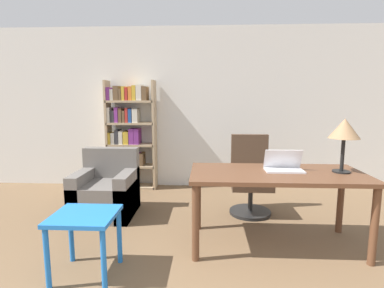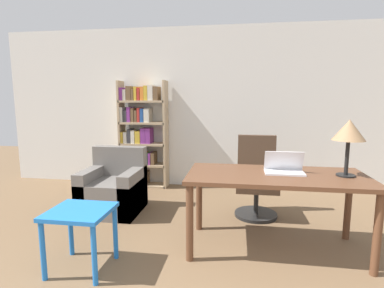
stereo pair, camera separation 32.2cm
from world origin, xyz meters
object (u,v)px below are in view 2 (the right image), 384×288
(table_lamp, at_px, (349,132))
(office_chair, at_px, (256,180))
(armchair, at_px, (114,190))
(bookshelf, at_px, (140,135))
(desk, at_px, (276,184))
(side_table_blue, at_px, (80,221))
(laptop, at_px, (284,168))

(table_lamp, xyz_separation_m, office_chair, (-0.77, 0.91, -0.75))
(office_chair, distance_m, armchair, 1.91)
(table_lamp, distance_m, bookshelf, 3.32)
(desk, bearing_deg, side_table_blue, -160.13)
(table_lamp, relative_size, armchair, 0.64)
(laptop, bearing_deg, table_lamp, -3.68)
(office_chair, relative_size, bookshelf, 0.57)
(armchair, height_order, bookshelf, bookshelf)
(table_lamp, bearing_deg, laptop, 176.32)
(desk, height_order, table_lamp, table_lamp)
(desk, bearing_deg, table_lamp, 2.23)
(side_table_blue, xyz_separation_m, bookshelf, (-0.30, 2.59, 0.45))
(table_lamp, height_order, side_table_blue, table_lamp)
(side_table_blue, distance_m, armchair, 1.41)
(office_chair, bearing_deg, bookshelf, 151.73)
(side_table_blue, bearing_deg, armchair, 101.80)
(office_chair, bearing_deg, desk, -82.22)
(table_lamp, bearing_deg, side_table_blue, -164.67)
(side_table_blue, bearing_deg, desk, 19.87)
(table_lamp, xyz_separation_m, bookshelf, (-2.68, 1.94, -0.31))
(table_lamp, relative_size, office_chair, 0.52)
(office_chair, bearing_deg, side_table_blue, -135.87)
(side_table_blue, relative_size, bookshelf, 0.30)
(office_chair, bearing_deg, laptop, -76.59)
(bookshelf, bearing_deg, office_chair, -28.27)
(desk, distance_m, armchair, 2.19)
(laptop, distance_m, table_lamp, 0.68)
(laptop, bearing_deg, side_table_blue, -159.22)
(office_chair, height_order, armchair, office_chair)
(desk, relative_size, office_chair, 1.68)
(desk, xyz_separation_m, side_table_blue, (-1.74, -0.63, -0.23))
(laptop, distance_m, office_chair, 0.97)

